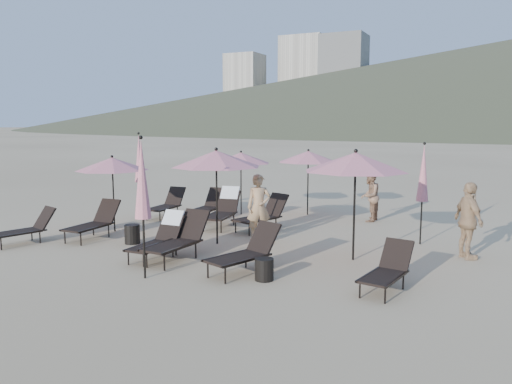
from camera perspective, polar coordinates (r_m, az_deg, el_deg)
The scene contains 25 objects.
ground at distance 11.26m, azimuth -5.09°, elevation -7.92°, with size 800.00×800.00×0.00m, color #D6BA8C.
hotel_skyline at distance 298.26m, azimuth 6.96°, elevation 11.80°, with size 109.00×82.00×55.00m.
lounger_0 at distance 14.07m, azimuth -24.79°, elevation -3.72°, with size 0.99×1.63×0.88m.
lounger_1 at distance 14.04m, azimuth -18.03°, elevation -3.23°, with size 0.72×1.71×0.97m.
lounger_2 at distance 11.41m, azimuth -8.89°, elevation -5.27°, with size 0.76×1.83×1.04m.
lounger_3 at distance 11.67m, azimuth -10.93°, elevation -5.04°, with size 0.63×1.63×1.01m.
lounger_4 at distance 10.31m, azimuth -1.19°, elevation -6.78°, with size 1.15×1.80×0.97m.
lounger_5 at distance 9.57m, azimuth 14.78°, elevation -8.54°, with size 0.78×1.54×0.85m.
lounger_6 at distance 16.65m, azimuth -10.17°, elevation -1.35°, with size 0.68×1.64×0.93m.
lounger_7 at distance 16.07m, azimuth -5.53°, elevation -1.56°, with size 0.69×1.68×0.95m.
lounger_8 at distance 14.98m, azimuth -3.77°, elevation -1.87°, with size 0.95×1.88×1.12m.
lounger_9 at distance 14.36m, azimuth 0.78°, elevation -2.54°, with size 1.18×1.86×1.00m.
umbrella_open_0 at distance 14.59m, azimuth -16.11°, elevation 3.09°, with size 2.02×2.02×2.18m.
umbrella_open_1 at distance 12.55m, azimuth -4.56°, elevation 3.81°, with size 2.29×2.29×2.46m.
umbrella_open_2 at distance 11.20m, azimuth 11.31°, elevation 3.38°, with size 2.33×2.33×2.50m.
umbrella_open_3 at distance 16.73m, azimuth -1.74°, elevation 3.90°, with size 2.01×2.01×2.16m.
umbrella_open_4 at distance 16.73m, azimuth 5.99°, elevation 4.04°, with size 2.06×2.06×2.22m.
umbrella_closed_0 at distance 9.91m, azimuth -12.89°, elevation 1.35°, with size 0.33×0.33×2.83m.
umbrella_closed_1 at distance 13.17m, azimuth 18.56°, elevation 2.00°, with size 0.30×0.30×2.60m.
umbrella_closed_2 at distance 16.38m, azimuth -13.20°, elevation 3.71°, with size 0.33×0.33×2.79m.
side_table_0 at distance 13.20m, azimuth -13.96°, elevation -4.69°, with size 0.39×0.39×0.49m, color black.
side_table_1 at distance 9.88m, azimuth 0.94°, elevation -8.83°, with size 0.37×0.37×0.44m, color black.
beachgoer_a at distance 13.17m, azimuth 0.34°, elevation -1.72°, with size 0.63×0.42×1.74m, color tan.
beachgoer_b at distance 16.02m, azimuth 12.86°, elevation -0.44°, with size 0.78×0.61×1.61m, color #9E7252.
beachgoer_c at distance 12.24m, azimuth 23.13°, elevation -3.03°, with size 1.03×0.43×1.76m, color tan.
Camera 1 is at (5.68, -9.24, 3.04)m, focal length 35.00 mm.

